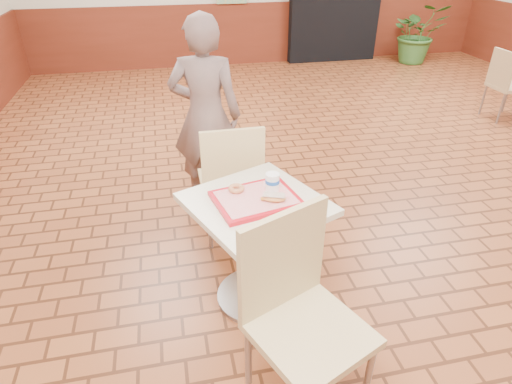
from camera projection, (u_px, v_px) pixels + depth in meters
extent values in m
cube|color=brown|center=(402.00, 211.00, 3.57)|extent=(8.00, 10.00, 0.01)
cube|color=#551E10|center=(266.00, 33.00, 7.48)|extent=(8.00, 0.04, 1.00)
cube|color=beige|center=(256.00, 204.00, 2.36)|extent=(0.68, 0.68, 0.04)
cylinder|color=gray|center=(256.00, 255.00, 2.55)|extent=(0.08, 0.08, 0.68)
cylinder|color=gray|center=(256.00, 295.00, 2.72)|extent=(0.49, 0.49, 0.03)
cube|color=tan|center=(310.00, 334.00, 1.88)|extent=(0.61, 0.61, 0.04)
cube|color=tan|center=(283.00, 260.00, 1.88)|extent=(0.44, 0.21, 0.51)
cylinder|color=gray|center=(368.00, 379.00, 1.97)|extent=(0.03, 0.03, 0.45)
cylinder|color=gray|center=(248.00, 361.00, 2.05)|extent=(0.03, 0.03, 0.45)
cylinder|color=gray|center=(310.00, 324.00, 2.24)|extent=(0.03, 0.03, 0.45)
cube|color=#E4CD88|center=(230.00, 181.00, 3.12)|extent=(0.43, 0.43, 0.04)
cube|color=#E4CD88|center=(233.00, 162.00, 2.83)|extent=(0.42, 0.03, 0.46)
cylinder|color=gray|center=(249.00, 193.00, 3.42)|extent=(0.03, 0.03, 0.41)
cylinder|color=gray|center=(204.00, 198.00, 3.35)|extent=(0.03, 0.03, 0.41)
cylinder|color=gray|center=(259.00, 218.00, 3.11)|extent=(0.03, 0.03, 0.41)
cylinder|color=gray|center=(210.00, 224.00, 3.05)|extent=(0.03, 0.03, 0.41)
imported|color=#705A57|center=(206.00, 116.00, 3.33)|extent=(0.63, 0.49, 1.53)
cube|color=#B40D18|center=(256.00, 199.00, 2.35)|extent=(0.44, 0.35, 0.02)
cube|color=#E18585|center=(256.00, 197.00, 2.34)|extent=(0.40, 0.30, 0.00)
torus|color=#BD7345|center=(236.00, 188.00, 2.39)|extent=(0.09, 0.09, 0.03)
ellipsoid|color=#D1803D|center=(274.00, 198.00, 2.30)|extent=(0.14, 0.11, 0.04)
cube|color=white|center=(274.00, 195.00, 2.29)|extent=(0.13, 0.09, 0.01)
ellipsoid|color=#BB7D1A|center=(263.00, 198.00, 2.31)|extent=(0.03, 0.03, 0.02)
cylinder|color=white|center=(272.00, 182.00, 2.38)|extent=(0.08, 0.08, 0.10)
cylinder|color=blue|center=(272.00, 181.00, 2.38)|extent=(0.08, 0.08, 0.02)
cube|color=tan|center=(508.00, 87.00, 5.19)|extent=(0.39, 0.39, 0.04)
cube|color=tan|center=(501.00, 69.00, 5.04)|extent=(0.03, 0.38, 0.42)
cylinder|color=gray|center=(506.00, 98.00, 5.46)|extent=(0.03, 0.03, 0.37)
cylinder|color=gray|center=(501.00, 109.00, 5.13)|extent=(0.03, 0.03, 0.37)
cylinder|color=gray|center=(483.00, 100.00, 5.40)|extent=(0.03, 0.03, 0.37)
imported|color=#2F6026|center=(418.00, 33.00, 7.46)|extent=(1.06, 0.97, 1.01)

